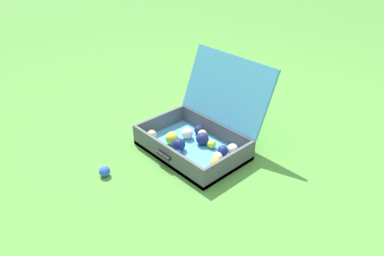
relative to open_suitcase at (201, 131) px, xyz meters
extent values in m
plane|color=#4C8C38|center=(0.09, -0.15, -0.12)|extent=(16.00, 16.00, 0.00)
cube|color=#4799C6|center=(0.00, -0.07, -0.10)|extent=(0.64, 0.43, 0.03)
cube|color=#4C5156|center=(-0.31, -0.07, -0.05)|extent=(0.02, 0.43, 0.13)
cube|color=#4C5156|center=(0.31, -0.07, -0.05)|extent=(0.02, 0.43, 0.13)
cube|color=#4C5156|center=(0.00, -0.28, -0.05)|extent=(0.60, 0.02, 0.13)
cube|color=#4C5156|center=(0.00, 0.13, -0.05)|extent=(0.60, 0.02, 0.13)
cube|color=#4799C6|center=(0.00, 0.22, 0.22)|extent=(0.64, 0.18, 0.40)
cube|color=black|center=(0.00, -0.30, -0.04)|extent=(0.11, 0.02, 0.02)
sphere|color=#D1B784|center=(-0.04, 0.05, -0.06)|extent=(0.06, 0.06, 0.06)
sphere|color=yellow|center=(-0.20, -0.23, -0.07)|extent=(0.04, 0.04, 0.04)
sphere|color=navy|center=(-0.04, -0.15, -0.05)|extent=(0.08, 0.08, 0.08)
sphere|color=yellow|center=(0.24, -0.11, -0.06)|extent=(0.06, 0.06, 0.06)
sphere|color=navy|center=(0.04, -0.22, -0.06)|extent=(0.06, 0.06, 0.06)
sphere|color=white|center=(0.21, -0.06, -0.06)|extent=(0.06, 0.06, 0.06)
sphere|color=white|center=(-0.10, -0.02, -0.05)|extent=(0.07, 0.07, 0.07)
sphere|color=#CCDB38|center=(-0.12, -0.13, -0.05)|extent=(0.08, 0.08, 0.08)
sphere|color=#CCDB38|center=(0.08, 0.02, -0.06)|extent=(0.05, 0.05, 0.05)
sphere|color=#D1B784|center=(-0.25, -0.20, -0.06)|extent=(0.07, 0.07, 0.07)
sphere|color=navy|center=(0.01, 0.00, -0.05)|extent=(0.08, 0.08, 0.08)
sphere|color=yellow|center=(0.26, -0.23, -0.07)|extent=(0.05, 0.05, 0.05)
sphere|color=white|center=(0.21, 0.06, -0.06)|extent=(0.07, 0.07, 0.07)
sphere|color=navy|center=(-0.10, 0.07, -0.06)|extent=(0.06, 0.06, 0.06)
sphere|color=navy|center=(0.18, 0.01, -0.06)|extent=(0.06, 0.06, 0.06)
sphere|color=blue|center=(-0.15, -0.60, -0.08)|extent=(0.06, 0.06, 0.06)
camera|label=1|loc=(1.37, -1.35, 1.16)|focal=33.88mm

